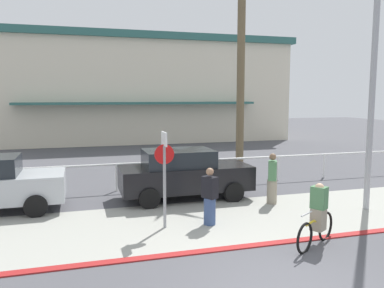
{
  "coord_description": "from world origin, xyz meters",
  "views": [
    {
      "loc": [
        -3.49,
        -5.8,
        3.47
      ],
      "look_at": [
        -0.03,
        6.0,
        1.97
      ],
      "focal_mm": 36.56,
      "sensor_mm": 36.0,
      "label": 1
    }
  ],
  "objects_px": {
    "stop_sign_bike_lane": "(164,166)",
    "cyclist_yellow_0": "(318,216)",
    "car_black_2": "(184,173)",
    "pedestrian_1": "(272,181)",
    "streetlight_curb": "(379,68)",
    "palm_tree_3": "(241,22)",
    "pedestrian_0": "(210,199)"
  },
  "relations": [
    {
      "from": "stop_sign_bike_lane",
      "to": "cyclist_yellow_0",
      "type": "distance_m",
      "value": 3.96
    },
    {
      "from": "stop_sign_bike_lane",
      "to": "car_black_2",
      "type": "height_order",
      "value": "stop_sign_bike_lane"
    },
    {
      "from": "stop_sign_bike_lane",
      "to": "car_black_2",
      "type": "bearing_deg",
      "value": 65.46
    },
    {
      "from": "car_black_2",
      "to": "cyclist_yellow_0",
      "type": "height_order",
      "value": "car_black_2"
    },
    {
      "from": "stop_sign_bike_lane",
      "to": "pedestrian_1",
      "type": "height_order",
      "value": "stop_sign_bike_lane"
    },
    {
      "from": "stop_sign_bike_lane",
      "to": "car_black_2",
      "type": "distance_m",
      "value": 3.16
    },
    {
      "from": "stop_sign_bike_lane",
      "to": "streetlight_curb",
      "type": "xyz_separation_m",
      "value": [
        6.35,
        -0.27,
        2.6
      ]
    },
    {
      "from": "palm_tree_3",
      "to": "pedestrian_1",
      "type": "relative_size",
      "value": 5.87
    },
    {
      "from": "car_black_2",
      "to": "pedestrian_0",
      "type": "bearing_deg",
      "value": -91.07
    },
    {
      "from": "streetlight_curb",
      "to": "pedestrian_1",
      "type": "height_order",
      "value": "streetlight_curb"
    },
    {
      "from": "stop_sign_bike_lane",
      "to": "cyclist_yellow_0",
      "type": "bearing_deg",
      "value": -34.11
    },
    {
      "from": "car_black_2",
      "to": "pedestrian_1",
      "type": "distance_m",
      "value": 2.95
    },
    {
      "from": "car_black_2",
      "to": "cyclist_yellow_0",
      "type": "xyz_separation_m",
      "value": [
        1.9,
        -4.93,
        -0.18
      ]
    },
    {
      "from": "pedestrian_0",
      "to": "pedestrian_1",
      "type": "bearing_deg",
      "value": 28.47
    },
    {
      "from": "stop_sign_bike_lane",
      "to": "pedestrian_0",
      "type": "xyz_separation_m",
      "value": [
        1.22,
        -0.1,
        -0.96
      ]
    },
    {
      "from": "car_black_2",
      "to": "streetlight_curb",
      "type": "bearing_deg",
      "value": -31.05
    },
    {
      "from": "streetlight_curb",
      "to": "cyclist_yellow_0",
      "type": "relative_size",
      "value": 4.73
    },
    {
      "from": "stop_sign_bike_lane",
      "to": "streetlight_curb",
      "type": "relative_size",
      "value": 0.34
    },
    {
      "from": "car_black_2",
      "to": "pedestrian_0",
      "type": "distance_m",
      "value": 2.89
    },
    {
      "from": "palm_tree_3",
      "to": "car_black_2",
      "type": "distance_m",
      "value": 8.16
    },
    {
      "from": "stop_sign_bike_lane",
      "to": "palm_tree_3",
      "type": "distance_m",
      "value": 9.99
    },
    {
      "from": "stop_sign_bike_lane",
      "to": "pedestrian_1",
      "type": "bearing_deg",
      "value": 18.98
    },
    {
      "from": "palm_tree_3",
      "to": "cyclist_yellow_0",
      "type": "bearing_deg",
      "value": -101.8
    },
    {
      "from": "palm_tree_3",
      "to": "cyclist_yellow_0",
      "type": "height_order",
      "value": "palm_tree_3"
    },
    {
      "from": "stop_sign_bike_lane",
      "to": "pedestrian_1",
      "type": "xyz_separation_m",
      "value": [
        3.83,
        1.32,
        -0.91
      ]
    },
    {
      "from": "streetlight_curb",
      "to": "pedestrian_0",
      "type": "bearing_deg",
      "value": 178.06
    },
    {
      "from": "palm_tree_3",
      "to": "streetlight_curb",
      "type": "bearing_deg",
      "value": -79.89
    },
    {
      "from": "streetlight_curb",
      "to": "car_black_2",
      "type": "xyz_separation_m",
      "value": [
        -5.08,
        3.06,
        -3.41
      ]
    },
    {
      "from": "cyclist_yellow_0",
      "to": "car_black_2",
      "type": "bearing_deg",
      "value": 111.09
    },
    {
      "from": "car_black_2",
      "to": "pedestrian_1",
      "type": "bearing_deg",
      "value": -29.87
    },
    {
      "from": "stop_sign_bike_lane",
      "to": "car_black_2",
      "type": "xyz_separation_m",
      "value": [
        1.27,
        2.78,
        -0.81
      ]
    },
    {
      "from": "car_black_2",
      "to": "cyclist_yellow_0",
      "type": "relative_size",
      "value": 2.78
    }
  ]
}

